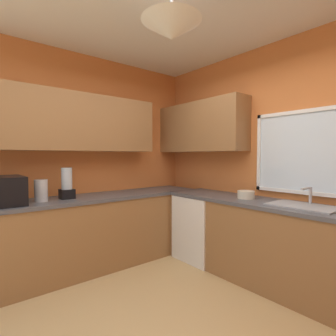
# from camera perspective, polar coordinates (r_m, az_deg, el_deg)

# --- Properties ---
(room_shell) EXTENTS (3.97, 3.53, 2.77)m
(room_shell) POSITION_cam_1_polar(r_m,az_deg,el_deg) (2.55, 3.03, 11.90)
(room_shell) COLOR #D17238
(room_shell) RESTS_ON ground_plane
(counter_run_left) EXTENTS (0.65, 3.14, 0.89)m
(counter_run_left) POSITION_cam_1_polar(r_m,az_deg,el_deg) (3.47, -17.17, -13.21)
(counter_run_left) COLOR olive
(counter_run_left) RESTS_ON ground_plane
(counter_run_back) EXTENTS (3.06, 0.65, 0.89)m
(counter_run_back) POSITION_cam_1_polar(r_m,az_deg,el_deg) (3.08, 24.55, -15.39)
(counter_run_back) COLOR olive
(counter_run_back) RESTS_ON ground_plane
(dishwasher) EXTENTS (0.60, 0.60, 0.85)m
(dishwasher) POSITION_cam_1_polar(r_m,az_deg,el_deg) (3.71, 7.54, -12.50)
(dishwasher) COLOR white
(dishwasher) RESTS_ON ground_plane
(microwave) EXTENTS (0.48, 0.36, 0.29)m
(microwave) POSITION_cam_1_polar(r_m,az_deg,el_deg) (3.15, -31.91, -4.18)
(microwave) COLOR black
(microwave) RESTS_ON counter_run_left
(kettle) EXTENTS (0.14, 0.14, 0.24)m
(kettle) POSITION_cam_1_polar(r_m,az_deg,el_deg) (3.19, -25.64, -4.41)
(kettle) COLOR #B7B7BC
(kettle) RESTS_ON counter_run_left
(sink_assembly) EXTENTS (0.62, 0.40, 0.19)m
(sink_assembly) POSITION_cam_1_polar(r_m,az_deg,el_deg) (2.93, 27.11, -7.21)
(sink_assembly) COLOR #9EA0A5
(sink_assembly) RESTS_ON counter_run_back
(bowl) EXTENTS (0.19, 0.19, 0.09)m
(bowl) POSITION_cam_1_polar(r_m,az_deg,el_deg) (3.23, 16.43, -5.52)
(bowl) COLOR beige
(bowl) RESTS_ON counter_run_back
(blender_appliance) EXTENTS (0.15, 0.15, 0.36)m
(blender_appliance) POSITION_cam_1_polar(r_m,az_deg,el_deg) (3.28, -20.94, -3.39)
(blender_appliance) COLOR black
(blender_appliance) RESTS_ON counter_run_left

